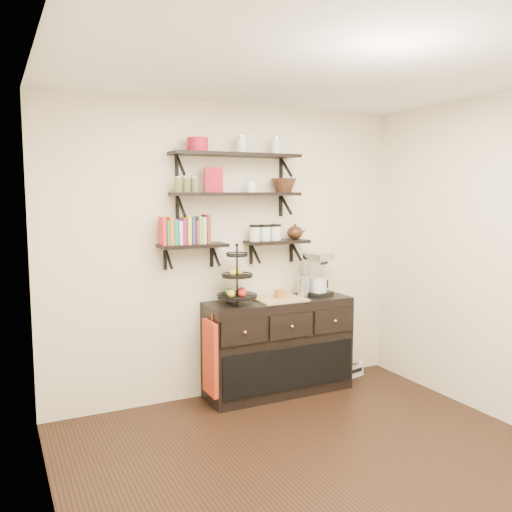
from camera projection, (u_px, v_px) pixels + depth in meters
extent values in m
plane|color=black|center=(335.00, 475.00, 3.66)|extent=(3.50, 3.50, 0.00)
cube|color=white|center=(343.00, 62.00, 3.34)|extent=(3.50, 3.50, 0.02)
cube|color=silver|center=(231.00, 251.00, 5.06)|extent=(3.50, 0.02, 2.70)
cube|color=silver|center=(52.00, 302.00, 2.73)|extent=(0.02, 3.50, 2.70)
cube|color=black|center=(236.00, 155.00, 4.84)|extent=(1.20, 0.27, 0.03)
cube|color=black|center=(177.00, 167.00, 4.73)|extent=(0.02, 0.03, 0.20)
cube|color=black|center=(281.00, 169.00, 5.18)|extent=(0.02, 0.03, 0.20)
cube|color=black|center=(237.00, 194.00, 4.88)|extent=(1.20, 0.27, 0.03)
cube|color=black|center=(177.00, 207.00, 4.77)|extent=(0.02, 0.03, 0.20)
cube|color=black|center=(281.00, 206.00, 5.23)|extent=(0.02, 0.03, 0.20)
cube|color=black|center=(193.00, 246.00, 4.76)|extent=(0.60, 0.25, 0.03)
cube|color=black|center=(165.00, 259.00, 4.77)|extent=(0.02, 0.03, 0.20)
cube|color=black|center=(212.00, 256.00, 4.96)|extent=(0.03, 0.03, 0.20)
cube|color=black|center=(277.00, 242.00, 5.12)|extent=(0.60, 0.25, 0.03)
cube|color=black|center=(251.00, 254.00, 5.14)|extent=(0.03, 0.03, 0.20)
cube|color=black|center=(291.00, 252.00, 5.33)|extent=(0.02, 0.03, 0.20)
cube|color=red|center=(164.00, 233.00, 4.63)|extent=(0.02, 0.15, 0.20)
cube|color=#297E38|center=(168.00, 231.00, 4.65)|extent=(0.03, 0.15, 0.24)
cube|color=orange|center=(172.00, 233.00, 4.66)|extent=(0.04, 0.15, 0.21)
cube|color=#137F85|center=(176.00, 230.00, 4.68)|extent=(0.03, 0.15, 0.25)
cube|color=beige|center=(180.00, 232.00, 4.69)|extent=(0.03, 0.15, 0.22)
cube|color=#871553|center=(184.00, 229.00, 4.71)|extent=(0.04, 0.15, 0.26)
cube|color=yellow|center=(188.00, 231.00, 4.73)|extent=(0.03, 0.15, 0.23)
cube|color=navy|center=(192.00, 232.00, 4.75)|extent=(0.03, 0.15, 0.20)
cube|color=#A22825|center=(197.00, 230.00, 4.76)|extent=(0.04, 0.15, 0.24)
cube|color=#5FAC4F|center=(201.00, 232.00, 4.78)|extent=(0.03, 0.15, 0.21)
cube|color=#C0A98E|center=(205.00, 229.00, 4.79)|extent=(0.03, 0.15, 0.25)
cube|color=maroon|center=(208.00, 231.00, 4.81)|extent=(0.02, 0.15, 0.22)
cylinder|color=silver|center=(255.00, 234.00, 5.02)|extent=(0.10, 0.10, 0.13)
cylinder|color=silver|center=(265.00, 234.00, 5.07)|extent=(0.10, 0.10, 0.13)
cylinder|color=silver|center=(276.00, 233.00, 5.11)|extent=(0.10, 0.10, 0.13)
cube|color=black|center=(278.00, 346.00, 5.12)|extent=(1.40, 0.45, 0.90)
cube|color=tan|center=(279.00, 299.00, 5.07)|extent=(0.45, 0.41, 0.02)
sphere|color=gold|center=(245.00, 332.00, 4.66)|extent=(0.04, 0.04, 0.04)
sphere|color=gold|center=(292.00, 327.00, 4.87)|extent=(0.04, 0.04, 0.04)
sphere|color=gold|center=(335.00, 321.00, 5.07)|extent=(0.04, 0.04, 0.04)
cylinder|color=black|center=(237.00, 275.00, 4.85)|extent=(0.02, 0.02, 0.52)
cylinder|color=black|center=(237.00, 297.00, 4.88)|extent=(0.36, 0.36, 0.01)
cylinder|color=black|center=(237.00, 276.00, 4.86)|extent=(0.27, 0.27, 0.02)
cylinder|color=black|center=(237.00, 255.00, 4.83)|extent=(0.19, 0.19, 0.02)
sphere|color=#B21914|center=(242.00, 291.00, 4.94)|extent=(0.07, 0.07, 0.07)
sphere|color=gold|center=(233.00, 272.00, 4.83)|extent=(0.06, 0.06, 0.06)
cube|color=#9F5C24|center=(280.00, 294.00, 5.07)|extent=(0.08, 0.08, 0.08)
cube|color=black|center=(318.00, 294.00, 5.26)|extent=(0.28, 0.27, 0.04)
cube|color=silver|center=(314.00, 275.00, 5.30)|extent=(0.24, 0.15, 0.35)
cube|color=silver|center=(318.00, 257.00, 5.22)|extent=(0.28, 0.27, 0.07)
cylinder|color=silver|center=(319.00, 285.00, 5.23)|extent=(0.18, 0.18, 0.13)
cylinder|color=silver|center=(304.00, 286.00, 5.15)|extent=(0.11, 0.11, 0.22)
cube|color=#B02E12|center=(210.00, 358.00, 4.71)|extent=(0.04, 0.28, 0.65)
cube|color=silver|center=(350.00, 369.00, 5.61)|extent=(0.30, 0.20, 0.15)
cylinder|color=silver|center=(350.00, 361.00, 5.60)|extent=(0.22, 0.22, 0.02)
cube|color=black|center=(354.00, 371.00, 5.55)|extent=(0.24, 0.07, 0.04)
cube|color=#AA1326|center=(214.00, 180.00, 4.77)|extent=(0.17, 0.10, 0.22)
cylinder|color=white|center=(251.00, 187.00, 4.93)|extent=(0.09, 0.09, 0.10)
cylinder|color=#AA1326|center=(198.00, 145.00, 4.67)|extent=(0.18, 0.18, 0.12)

